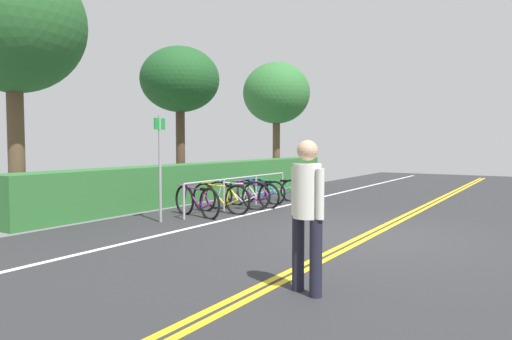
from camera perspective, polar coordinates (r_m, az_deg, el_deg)
The scene contains 17 objects.
ground_plane at distance 8.96m, azimuth 13.34°, elevation -7.84°, with size 36.71×10.99×0.05m, color #2B2B2D.
centre_line_yellow_inner at distance 8.93m, azimuth 13.83°, elevation -7.71°, with size 33.04×0.10×0.00m, color gold.
centre_line_yellow_outer at distance 8.98m, azimuth 12.86°, elevation -7.64°, with size 33.04×0.10×0.00m, color gold.
bike_lane_stripe_white at distance 10.45m, azimuth -3.85°, elevation -6.02°, with size 33.04×0.12×0.00m, color white.
bike_rack at distance 12.30m, azimuth -1.86°, elevation -1.80°, with size 4.52×0.05×0.81m.
bicycle_0 at distance 10.94m, azimuth -7.16°, elevation -3.78°, with size 0.56×1.65×0.75m.
bicycle_1 at distance 11.48m, azimuth -4.29°, elevation -3.40°, with size 0.46×1.76×0.76m.
bicycle_2 at distance 12.05m, azimuth -2.26°, elevation -3.05°, with size 0.67×1.66×0.77m.
bicycle_3 at distance 12.52m, azimuth -0.45°, elevation -2.95°, with size 0.46×1.78×0.70m.
bicycle_4 at distance 13.26m, azimuth 0.53°, elevation -2.61°, with size 0.46×1.65×0.70m.
bicycle_5 at distance 13.81m, azimuth 2.21°, elevation -2.40°, with size 0.58×1.67×0.69m.
pedestrian at distance 5.31m, azimuth 6.18°, elevation -4.27°, with size 0.32×0.46×1.73m.
sign_post_near at distance 10.23m, azimuth -11.50°, elevation 1.40°, with size 0.36×0.08×2.27m.
hedge_backdrop at distance 14.72m, azimuth -5.25°, elevation -1.20°, with size 13.47×0.89×1.08m, color #2D6B30.
tree_near_left at distance 11.81m, azimuth -27.27°, elevation 15.28°, with size 3.06×3.06×5.73m.
tree_mid at distance 15.04m, azimuth -9.16°, elevation 10.58°, with size 2.44×2.44×4.65m.
tree_far_right at distance 19.73m, azimuth 2.48°, elevation 9.16°, with size 2.76×2.76×4.99m.
Camera 1 is at (-8.33, -2.82, 1.70)m, focal length 33.19 mm.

